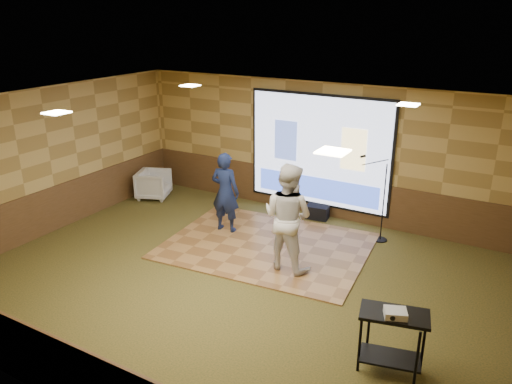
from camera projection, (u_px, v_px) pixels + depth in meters
The scene contains 18 objects.
ground at pixel (237, 280), 8.66m from camera, with size 9.00×9.00×0.00m, color #293317.
room_shell at pixel (235, 165), 7.95m from camera, with size 9.04×7.04×3.02m.
wainscot_back at pixel (317, 194), 11.34m from camera, with size 9.00×0.04×0.95m, color #483018.
wainscot_front at pixel (75, 378), 5.67m from camera, with size 9.00×0.04×0.95m, color #483018.
wainscot_left at pixel (58, 207), 10.59m from camera, with size 0.04×7.00×0.95m, color #483018.
projector_screen at pixel (319, 152), 10.96m from camera, with size 3.32×0.06×2.52m.
downlight_nw at pixel (190, 86), 10.14m from camera, with size 0.32×0.32×0.02m, color #FFEFBF.
downlight_ne at pixel (408, 105), 8.09m from camera, with size 0.32×0.32×0.02m, color #FFEFBF.
downlight_sw at pixel (57, 113), 7.45m from camera, with size 0.32×0.32×0.02m, color #FFEFBF.
downlight_se at pixel (333, 152), 5.40m from camera, with size 0.32×0.32×0.02m, color #FFEFBF.
dance_floor at pixel (267, 246), 9.90m from camera, with size 3.88×2.96×0.03m, color olive.
player_left at pixel (225, 192), 10.30m from camera, with size 0.62×0.40×1.69m, color #162045.
player_right at pixel (288, 217), 8.73m from camera, with size 0.95×0.74×1.95m, color silver.
av_table at pixel (393, 332), 6.26m from camera, with size 0.85×0.44×0.89m.
projector at pixel (395, 313), 6.08m from camera, with size 0.27×0.22×0.09m, color silver.
mic_stand at pixel (379, 217), 10.03m from camera, with size 0.69×0.28×1.75m.
banquet_chair at pixel (154, 184), 12.37m from camera, with size 0.74×0.76×0.70m, color gray.
duffel_bag at pixel (317, 212), 11.19m from camera, with size 0.49×0.33×0.30m, color black.
Camera 1 is at (4.07, -6.44, 4.41)m, focal length 35.00 mm.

